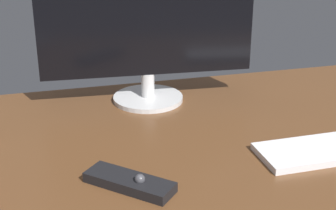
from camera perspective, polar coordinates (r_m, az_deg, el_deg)
name	(u,v)px	position (r cm, az deg, el deg)	size (l,w,h in cm)	color
desk	(202,146)	(117.55, 3.83, -4.53)	(140.00, 84.00, 2.00)	brown
monitor	(147,17)	(132.99, -2.37, 9.74)	(55.80, 18.83, 42.77)	silver
media_remote	(130,182)	(99.75, -4.25, -8.51)	(16.99, 16.49, 3.39)	black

